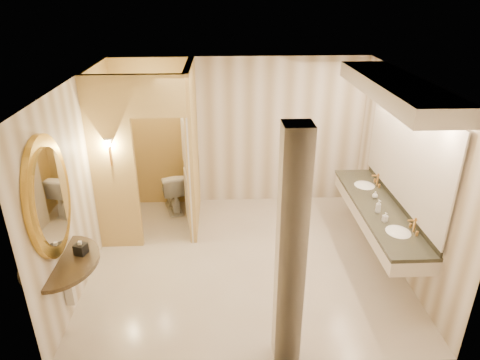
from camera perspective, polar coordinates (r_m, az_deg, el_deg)
The scene contains 16 objects.
floor at distance 6.59m, azimuth 0.68°, elevation -10.58°, with size 4.50×4.50×0.00m, color beige.
ceiling at distance 5.49m, azimuth 0.83°, elevation 13.08°, with size 4.50×4.50×0.00m, color silver.
wall_back at distance 7.77m, azimuth -0.11°, elevation 6.30°, with size 4.50×0.02×2.70m, color silver.
wall_front at distance 4.18m, azimuth 2.37°, elevation -11.31°, with size 4.50×0.02×2.70m, color silver.
wall_left at distance 6.21m, azimuth -20.46°, elevation -0.25°, with size 0.02×4.00×2.70m, color silver.
wall_right at distance 6.44m, azimuth 21.16°, elevation 0.53°, with size 0.02×4.00×2.70m, color silver.
toilet_closet at distance 6.83m, azimuth -9.10°, elevation 3.64°, with size 1.50×1.55×2.70m.
wall_sconce at distance 6.36m, azimuth -17.11°, elevation 4.56°, with size 0.14×0.14×0.42m.
vanity at distance 6.23m, azimuth 19.27°, elevation 2.83°, with size 0.75×2.81×2.09m.
console_shelf at distance 5.23m, azimuth -23.54°, elevation -5.58°, with size 1.09×1.09×1.99m.
pillar at distance 4.39m, azimuth 6.78°, elevation -9.58°, with size 0.28×0.28×2.70m, color silver.
tissue_box at distance 5.48m, azimuth -20.45°, elevation -8.61°, with size 0.13×0.13×0.13m, color black.
toilet at distance 7.87m, azimuth -8.98°, elevation -1.40°, with size 0.43×0.75×0.76m, color white.
soap_bottle_a at distance 6.11m, azimuth 18.79°, elevation -4.69°, with size 0.06×0.06×0.13m, color beige.
soap_bottle_b at distance 6.72m, azimuth 17.57°, elevation -1.89°, with size 0.09×0.09×0.11m, color silver.
soap_bottle_c at distance 6.30m, azimuth 17.97°, elevation -3.36°, with size 0.07×0.08×0.19m, color #C6B28C.
Camera 1 is at (-0.33, -5.37, 3.81)m, focal length 32.00 mm.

